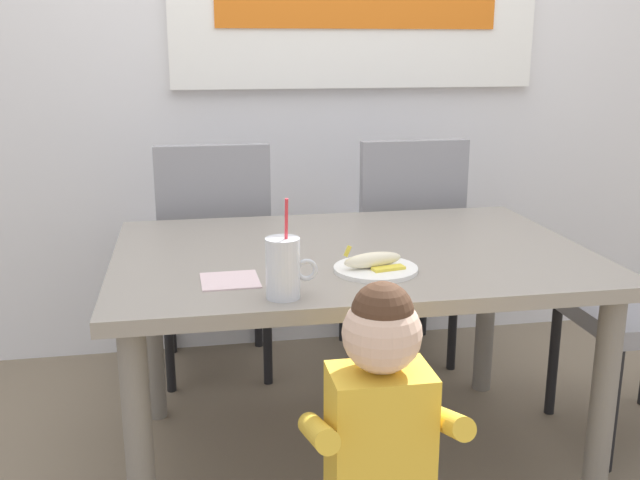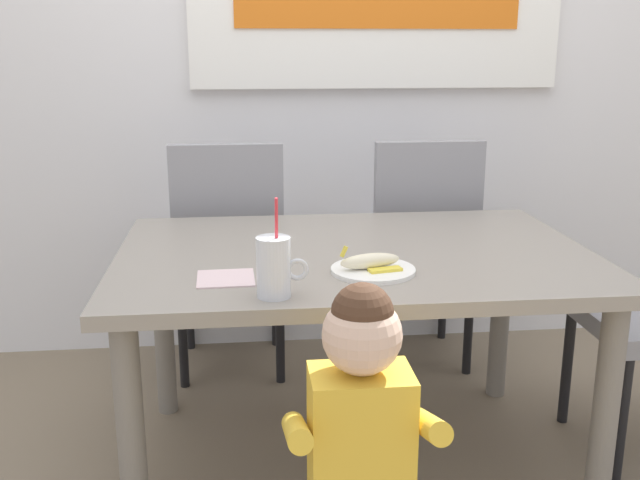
# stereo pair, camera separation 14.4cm
# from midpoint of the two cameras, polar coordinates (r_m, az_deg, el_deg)

# --- Properties ---
(ground_plane) EXTENTS (24.00, 24.00, 0.00)m
(ground_plane) POSITION_cam_midpoint_polar(r_m,az_deg,el_deg) (2.49, 4.22, -16.81)
(ground_plane) COLOR #7A6B56
(back_wall) EXTENTS (6.40, 0.17, 2.90)m
(back_wall) POSITION_cam_midpoint_polar(r_m,az_deg,el_deg) (3.18, 1.19, 17.52)
(back_wall) COLOR silver
(back_wall) RESTS_ON ground
(dining_table) EXTENTS (1.41, 0.97, 0.71)m
(dining_table) POSITION_cam_midpoint_polar(r_m,az_deg,el_deg) (2.22, 4.53, -3.00)
(dining_table) COLOR gray
(dining_table) RESTS_ON ground
(dining_chair_left) EXTENTS (0.44, 0.45, 0.96)m
(dining_chair_left) POSITION_cam_midpoint_polar(r_m,az_deg,el_deg) (2.89, -5.69, -0.49)
(dining_chair_left) COLOR gray
(dining_chair_left) RESTS_ON ground
(dining_chair_right) EXTENTS (0.44, 0.44, 0.96)m
(dining_chair_right) POSITION_cam_midpoint_polar(r_m,az_deg,el_deg) (2.99, 9.15, -0.08)
(dining_chair_right) COLOR gray
(dining_chair_right) RESTS_ON ground
(toddler_standing) EXTENTS (0.33, 0.24, 0.84)m
(toddler_standing) POSITION_cam_midpoint_polar(r_m,az_deg,el_deg) (1.62, 5.83, -13.97)
(toddler_standing) COLOR #3F4760
(toddler_standing) RESTS_ON ground
(milk_cup) EXTENTS (0.13, 0.08, 0.25)m
(milk_cup) POSITION_cam_midpoint_polar(r_m,az_deg,el_deg) (1.77, -1.27, -2.42)
(milk_cup) COLOR silver
(milk_cup) RESTS_ON dining_table
(snack_plate) EXTENTS (0.23, 0.23, 0.01)m
(snack_plate) POSITION_cam_midpoint_polar(r_m,az_deg,el_deg) (1.99, 6.25, -2.38)
(snack_plate) COLOR white
(snack_plate) RESTS_ON dining_table
(peeled_banana) EXTENTS (0.18, 0.12, 0.07)m
(peeled_banana) POSITION_cam_midpoint_polar(r_m,az_deg,el_deg) (1.97, 6.08, -1.70)
(peeled_banana) COLOR #F4EAC6
(peeled_banana) RESTS_ON snack_plate
(paper_napkin) EXTENTS (0.15, 0.15, 0.00)m
(paper_napkin) POSITION_cam_midpoint_polar(r_m,az_deg,el_deg) (1.93, -5.26, -3.02)
(paper_napkin) COLOR silver
(paper_napkin) RESTS_ON dining_table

